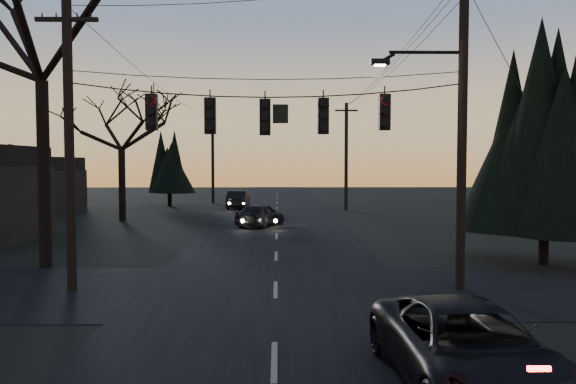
{
  "coord_description": "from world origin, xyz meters",
  "views": [
    {
      "loc": [
        0.07,
        -6.47,
        3.78
      ],
      "look_at": [
        0.37,
        9.96,
        2.92
      ],
      "focal_mm": 35.0,
      "sensor_mm": 36.0,
      "label": 1
    }
  ],
  "objects_px": {
    "utility_pole_right": "(460,289)",
    "utility_pole_far_l": "(213,203)",
    "sedan_oncoming_b": "(238,200)",
    "suv_near": "(468,350)",
    "evergreen_right": "(546,137)",
    "utility_pole_left": "(72,291)",
    "utility_pole_far_r": "(346,210)",
    "bare_tree_left": "(40,4)",
    "sedan_oncoming_a": "(260,215)"
  },
  "relations": [
    {
      "from": "utility_pole_right",
      "to": "utility_pole_far_l",
      "type": "relative_size",
      "value": 1.25
    },
    {
      "from": "utility_pole_right",
      "to": "sedan_oncoming_b",
      "type": "relative_size",
      "value": 2.29
    },
    {
      "from": "suv_near",
      "to": "sedan_oncoming_b",
      "type": "distance_m",
      "value": 37.85
    },
    {
      "from": "evergreen_right",
      "to": "sedan_oncoming_b",
      "type": "bearing_deg",
      "value": 117.15
    },
    {
      "from": "utility_pole_left",
      "to": "utility_pole_far_r",
      "type": "height_order",
      "value": "same"
    },
    {
      "from": "utility_pole_left",
      "to": "bare_tree_left",
      "type": "xyz_separation_m",
      "value": [
        -2.34,
        3.82,
        9.38
      ]
    },
    {
      "from": "utility_pole_left",
      "to": "utility_pole_far_l",
      "type": "xyz_separation_m",
      "value": [
        0.0,
        36.0,
        0.0
      ]
    },
    {
      "from": "utility_pole_right",
      "to": "suv_near",
      "type": "distance_m",
      "value": 7.84
    },
    {
      "from": "utility_pole_far_l",
      "to": "evergreen_right",
      "type": "distance_m",
      "value": 35.97
    },
    {
      "from": "utility_pole_far_r",
      "to": "suv_near",
      "type": "bearing_deg",
      "value": -93.71
    },
    {
      "from": "sedan_oncoming_a",
      "to": "sedan_oncoming_b",
      "type": "bearing_deg",
      "value": -56.39
    },
    {
      "from": "utility_pole_far_r",
      "to": "utility_pole_left",
      "type": "bearing_deg",
      "value": -112.33
    },
    {
      "from": "utility_pole_far_l",
      "to": "suv_near",
      "type": "bearing_deg",
      "value": -78.05
    },
    {
      "from": "evergreen_right",
      "to": "suv_near",
      "type": "xyz_separation_m",
      "value": [
        -6.79,
        -11.58,
        -4.01
      ]
    },
    {
      "from": "sedan_oncoming_a",
      "to": "utility_pole_left",
      "type": "bearing_deg",
      "value": 97.1
    },
    {
      "from": "utility_pole_far_l",
      "to": "sedan_oncoming_b",
      "type": "xyz_separation_m",
      "value": [
        2.8,
        -6.16,
        0.72
      ]
    },
    {
      "from": "utility_pole_left",
      "to": "evergreen_right",
      "type": "relative_size",
      "value": 1.03
    },
    {
      "from": "bare_tree_left",
      "to": "evergreen_right",
      "type": "xyz_separation_m",
      "value": [
        18.32,
        0.3,
        -4.66
      ]
    },
    {
      "from": "utility_pole_right",
      "to": "utility_pole_far_r",
      "type": "distance_m",
      "value": 28.0
    },
    {
      "from": "utility_pole_right",
      "to": "suv_near",
      "type": "bearing_deg",
      "value": -107.14
    },
    {
      "from": "utility_pole_far_l",
      "to": "sedan_oncoming_a",
      "type": "bearing_deg",
      "value": -75.45
    },
    {
      "from": "utility_pole_far_r",
      "to": "sedan_oncoming_b",
      "type": "relative_size",
      "value": 1.95
    },
    {
      "from": "sedan_oncoming_b",
      "to": "utility_pole_right",
      "type": "bearing_deg",
      "value": 108.89
    },
    {
      "from": "utility_pole_right",
      "to": "evergreen_right",
      "type": "xyz_separation_m",
      "value": [
        4.49,
        4.12,
        4.72
      ]
    },
    {
      "from": "evergreen_right",
      "to": "utility_pole_right",
      "type": "bearing_deg",
      "value": -137.41
    },
    {
      "from": "utility_pole_left",
      "to": "suv_near",
      "type": "distance_m",
      "value": 11.87
    },
    {
      "from": "suv_near",
      "to": "evergreen_right",
      "type": "bearing_deg",
      "value": 56.54
    },
    {
      "from": "sedan_oncoming_a",
      "to": "sedan_oncoming_b",
      "type": "xyz_separation_m",
      "value": [
        -2.24,
        13.27,
        0.03
      ]
    },
    {
      "from": "utility_pole_far_l",
      "to": "evergreen_right",
      "type": "relative_size",
      "value": 0.97
    },
    {
      "from": "suv_near",
      "to": "utility_pole_far_r",
      "type": "bearing_deg",
      "value": 83.2
    },
    {
      "from": "utility_pole_far_l",
      "to": "evergreen_right",
      "type": "xyz_separation_m",
      "value": [
        15.99,
        -31.88,
        4.72
      ]
    },
    {
      "from": "bare_tree_left",
      "to": "utility_pole_far_l",
      "type": "bearing_deg",
      "value": 85.85
    },
    {
      "from": "utility_pole_left",
      "to": "utility_pole_far_r",
      "type": "bearing_deg",
      "value": 67.67
    },
    {
      "from": "bare_tree_left",
      "to": "utility_pole_left",
      "type": "bearing_deg",
      "value": -58.56
    },
    {
      "from": "utility_pole_far_r",
      "to": "evergreen_right",
      "type": "bearing_deg",
      "value": -79.36
    },
    {
      "from": "utility_pole_left",
      "to": "suv_near",
      "type": "bearing_deg",
      "value": -39.04
    },
    {
      "from": "utility_pole_left",
      "to": "bare_tree_left",
      "type": "height_order",
      "value": "bare_tree_left"
    },
    {
      "from": "evergreen_right",
      "to": "suv_near",
      "type": "height_order",
      "value": "evergreen_right"
    },
    {
      "from": "utility_pole_far_l",
      "to": "bare_tree_left",
      "type": "height_order",
      "value": "bare_tree_left"
    },
    {
      "from": "utility_pole_right",
      "to": "utility_pole_far_r",
      "type": "xyz_separation_m",
      "value": [
        0.0,
        28.0,
        0.0
      ]
    },
    {
      "from": "bare_tree_left",
      "to": "sedan_oncoming_b",
      "type": "bearing_deg",
      "value": 78.83
    },
    {
      "from": "utility_pole_right",
      "to": "suv_near",
      "type": "relative_size",
      "value": 1.96
    },
    {
      "from": "sedan_oncoming_a",
      "to": "sedan_oncoming_b",
      "type": "relative_size",
      "value": 0.93
    },
    {
      "from": "sedan_oncoming_b",
      "to": "bare_tree_left",
      "type": "bearing_deg",
      "value": 81.47
    },
    {
      "from": "utility_pole_far_l",
      "to": "suv_near",
      "type": "xyz_separation_m",
      "value": [
        9.2,
        -43.46,
        0.71
      ]
    },
    {
      "from": "utility_pole_right",
      "to": "sedan_oncoming_a",
      "type": "height_order",
      "value": "utility_pole_right"
    },
    {
      "from": "evergreen_right",
      "to": "suv_near",
      "type": "distance_m",
      "value": 14.01
    },
    {
      "from": "bare_tree_left",
      "to": "sedan_oncoming_a",
      "type": "height_order",
      "value": "bare_tree_left"
    },
    {
      "from": "utility_pole_far_l",
      "to": "sedan_oncoming_a",
      "type": "height_order",
      "value": "utility_pole_far_l"
    },
    {
      "from": "evergreen_right",
      "to": "suv_near",
      "type": "relative_size",
      "value": 1.62
    }
  ]
}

